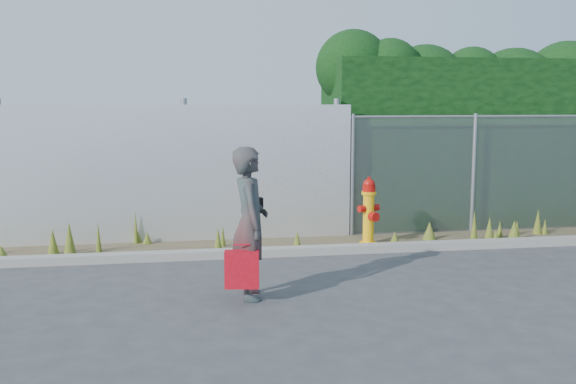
% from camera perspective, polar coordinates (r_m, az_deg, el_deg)
% --- Properties ---
extents(ground, '(80.00, 80.00, 0.00)m').
position_cam_1_polar(ground, '(7.83, 3.87, -8.63)').
color(ground, '#3B3A3D').
rests_on(ground, ground).
extents(curb, '(16.00, 0.22, 0.12)m').
position_cam_1_polar(curb, '(9.52, 1.40, -5.24)').
color(curb, gray).
rests_on(curb, ground).
extents(weed_strip, '(16.00, 1.30, 0.53)m').
position_cam_1_polar(weed_strip, '(10.28, 6.21, -4.00)').
color(weed_strip, brown).
rests_on(weed_strip, ground).
extents(corrugated_fence, '(8.50, 0.21, 2.30)m').
position_cam_1_polar(corrugated_fence, '(10.48, -17.59, 1.40)').
color(corrugated_fence, silver).
rests_on(corrugated_fence, ground).
extents(chainlink_fence, '(6.50, 0.07, 2.05)m').
position_cam_1_polar(chainlink_fence, '(11.97, 20.70, 1.68)').
color(chainlink_fence, gray).
rests_on(chainlink_fence, ground).
extents(hedge, '(7.54, 1.97, 3.59)m').
position_cam_1_polar(hedge, '(12.97, 19.79, 6.30)').
color(hedge, black).
rests_on(hedge, ground).
extents(fire_hydrant, '(0.36, 0.33, 1.09)m').
position_cam_1_polar(fire_hydrant, '(10.11, 7.18, -1.81)').
color(fire_hydrant, '#FFB50D').
rests_on(fire_hydrant, ground).
extents(woman, '(0.42, 0.64, 1.74)m').
position_cam_1_polar(woman, '(7.32, -3.40, -2.78)').
color(woman, '#0D5854').
rests_on(woman, ground).
extents(red_tote_bag, '(0.38, 0.14, 0.50)m').
position_cam_1_polar(red_tote_bag, '(7.17, -4.12, -6.87)').
color(red_tote_bag, '#A80912').
extents(black_shoulder_bag, '(0.24, 0.10, 0.18)m').
position_cam_1_polar(black_shoulder_bag, '(7.45, -3.19, -1.20)').
color(black_shoulder_bag, black).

